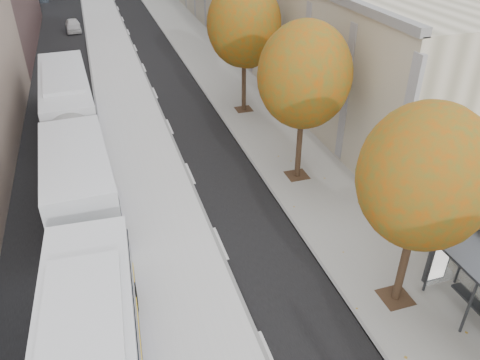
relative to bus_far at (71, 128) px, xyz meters
name	(u,v)px	position (x,y,z in m)	size (l,w,h in m)	color
bus_platform	(126,100)	(3.44, 7.19, -1.67)	(4.25, 150.00, 0.15)	#B5B5B5
sidewalk	(234,88)	(11.44, 7.19, -1.71)	(4.75, 150.00, 0.08)	gray
tree_c	(425,177)	(10.92, -14.81, 3.50)	(4.20, 4.20, 7.28)	black
tree_d	(304,76)	(10.92, -5.81, 3.72)	(4.40, 4.40, 7.60)	black
tree_e	(244,25)	(10.92, 3.19, 3.94)	(4.60, 4.60, 7.92)	black
bus_far	(71,128)	(0.00, 0.00, 0.00)	(3.67, 19.30, 3.20)	#B9BBC0
distant_car	(73,25)	(0.25, 28.21, -1.13)	(1.46, 3.63, 1.24)	#BDBDBD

